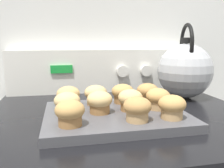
{
  "coord_description": "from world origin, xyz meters",
  "views": [
    {
      "loc": [
        -0.17,
        -0.31,
        1.1
      ],
      "look_at": [
        -0.03,
        0.33,
        0.98
      ],
      "focal_mm": 38.0,
      "sensor_mm": 36.0,
      "label": 1
    }
  ],
  "objects": [
    {
      "name": "muffin_r2_c3",
      "position": [
        0.09,
        0.36,
        0.94
      ],
      "size": [
        0.07,
        0.07,
        0.06
      ],
      "color": "#A37A4C",
      "rests_on": "muffin_pan"
    },
    {
      "name": "muffin_r1_c0",
      "position": [
        -0.16,
        0.28,
        0.94
      ],
      "size": [
        0.07,
        0.07,
        0.06
      ],
      "color": "tan",
      "rests_on": "muffin_pan"
    },
    {
      "name": "muffin_r0_c0",
      "position": [
        -0.16,
        0.2,
        0.94
      ],
      "size": [
        0.07,
        0.07,
        0.06
      ],
      "color": "olive",
      "rests_on": "muffin_pan"
    },
    {
      "name": "muffin_r2_c0",
      "position": [
        -0.15,
        0.37,
        0.94
      ],
      "size": [
        0.07,
        0.07,
        0.06
      ],
      "color": "#A37A4C",
      "rests_on": "muffin_pan"
    },
    {
      "name": "control_panel",
      "position": [
        0.0,
        0.65,
        0.98
      ],
      "size": [
        0.76,
        0.07,
        0.17
      ],
      "color": "white",
      "rests_on": "stove_range"
    },
    {
      "name": "muffin_r2_c2",
      "position": [
        0.01,
        0.37,
        0.94
      ],
      "size": [
        0.07,
        0.07,
        0.06
      ],
      "color": "olive",
      "rests_on": "muffin_pan"
    },
    {
      "name": "muffin_r1_c2",
      "position": [
        0.01,
        0.29,
        0.94
      ],
      "size": [
        0.07,
        0.07,
        0.06
      ],
      "color": "olive",
      "rests_on": "muffin_pan"
    },
    {
      "name": "muffin_r0_c2",
      "position": [
        0.0,
        0.2,
        0.94
      ],
      "size": [
        0.07,
        0.07,
        0.06
      ],
      "color": "tan",
      "rests_on": "muffin_pan"
    },
    {
      "name": "wall_back",
      "position": [
        0.0,
        0.7,
        1.2
      ],
      "size": [
        8.0,
        0.05,
        2.4
      ],
      "color": "silver",
      "rests_on": "ground_plane"
    },
    {
      "name": "muffin_r1_c3",
      "position": [
        0.09,
        0.28,
        0.94
      ],
      "size": [
        0.07,
        0.07,
        0.06
      ],
      "color": "tan",
      "rests_on": "muffin_pan"
    },
    {
      "name": "muffin_r0_c3",
      "position": [
        0.09,
        0.2,
        0.94
      ],
      "size": [
        0.07,
        0.07,
        0.06
      ],
      "color": "tan",
      "rests_on": "muffin_pan"
    },
    {
      "name": "muffin_r1_c1",
      "position": [
        -0.08,
        0.28,
        0.94
      ],
      "size": [
        0.07,
        0.07,
        0.06
      ],
      "color": "olive",
      "rests_on": "muffin_pan"
    },
    {
      "name": "tea_kettle",
      "position": [
        0.27,
        0.48,
        1.0
      ],
      "size": [
        0.2,
        0.23,
        0.27
      ],
      "color": "#ADAFB5",
      "rests_on": "stove_range"
    },
    {
      "name": "muffin_r2_c1",
      "position": [
        -0.07,
        0.36,
        0.94
      ],
      "size": [
        0.07,
        0.07,
        0.06
      ],
      "color": "#A37A4C",
      "rests_on": "muffin_pan"
    },
    {
      "name": "muffin_pan",
      "position": [
        -0.03,
        0.28,
        0.9
      ],
      "size": [
        0.37,
        0.29,
        0.02
      ],
      "color": "#4C4C51",
      "rests_on": "stove_range"
    }
  ]
}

